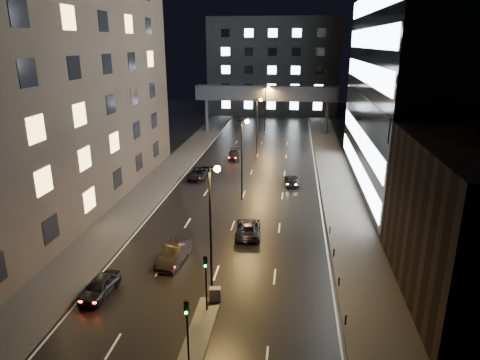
{
  "coord_description": "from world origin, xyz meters",
  "views": [
    {
      "loc": [
        6.11,
        -21.87,
        18.86
      ],
      "look_at": [
        0.31,
        23.66,
        4.0
      ],
      "focal_mm": 32.0,
      "sensor_mm": 36.0,
      "label": 1
    }
  ],
  "objects_px": {
    "car_away_c": "(198,173)",
    "car_toward_b": "(292,180)",
    "car_away_b": "(174,254)",
    "utility_cabinet": "(215,294)",
    "car_away_a": "(100,287)",
    "car_toward_a": "(248,228)",
    "car_away_d": "(234,155)"
  },
  "relations": [
    {
      "from": "car_away_c",
      "to": "car_toward_a",
      "type": "distance_m",
      "value": 20.31
    },
    {
      "from": "car_away_d",
      "to": "utility_cabinet",
      "type": "xyz_separation_m",
      "value": [
        4.41,
        -41.7,
        0.01
      ]
    },
    {
      "from": "car_away_b",
      "to": "car_away_c",
      "type": "xyz_separation_m",
      "value": [
        -3.25,
        24.62,
        -0.1
      ]
    },
    {
      "from": "car_away_a",
      "to": "car_away_b",
      "type": "relative_size",
      "value": 0.87
    },
    {
      "from": "car_away_a",
      "to": "car_toward_a",
      "type": "xyz_separation_m",
      "value": [
        10.27,
        12.34,
        -0.01
      ]
    },
    {
      "from": "car_away_a",
      "to": "car_toward_b",
      "type": "height_order",
      "value": "car_away_a"
    },
    {
      "from": "car_away_a",
      "to": "car_toward_b",
      "type": "relative_size",
      "value": 0.98
    },
    {
      "from": "car_toward_a",
      "to": "utility_cabinet",
      "type": "bearing_deg",
      "value": 80.35
    },
    {
      "from": "car_toward_a",
      "to": "car_away_b",
      "type": "bearing_deg",
      "value": 43.47
    },
    {
      "from": "car_away_d",
      "to": "utility_cabinet",
      "type": "height_order",
      "value": "car_away_d"
    },
    {
      "from": "car_toward_a",
      "to": "car_toward_b",
      "type": "relative_size",
      "value": 1.19
    },
    {
      "from": "car_away_b",
      "to": "car_toward_b",
      "type": "relative_size",
      "value": 1.12
    },
    {
      "from": "car_away_c",
      "to": "car_toward_b",
      "type": "xyz_separation_m",
      "value": [
        13.46,
        -1.17,
        -0.07
      ]
    },
    {
      "from": "car_away_a",
      "to": "car_away_c",
      "type": "xyz_separation_m",
      "value": [
        1.06,
        30.43,
        -0.02
      ]
    },
    {
      "from": "car_toward_b",
      "to": "car_toward_a",
      "type": "bearing_deg",
      "value": 71.0
    },
    {
      "from": "car_away_b",
      "to": "car_toward_a",
      "type": "bearing_deg",
      "value": 53.81
    },
    {
      "from": "car_away_d",
      "to": "car_away_a",
      "type": "bearing_deg",
      "value": -103.08
    },
    {
      "from": "utility_cabinet",
      "to": "car_away_d",
      "type": "bearing_deg",
      "value": 88.95
    },
    {
      "from": "car_toward_b",
      "to": "car_away_a",
      "type": "bearing_deg",
      "value": 58.71
    },
    {
      "from": "car_away_c",
      "to": "car_toward_b",
      "type": "bearing_deg",
      "value": -3.8
    },
    {
      "from": "utility_cabinet",
      "to": "car_away_c",
      "type": "bearing_deg",
      "value": 97.75
    },
    {
      "from": "car_toward_b",
      "to": "utility_cabinet",
      "type": "height_order",
      "value": "car_toward_b"
    },
    {
      "from": "utility_cabinet",
      "to": "car_away_a",
      "type": "bearing_deg",
      "value": 173.81
    },
    {
      "from": "car_away_d",
      "to": "car_toward_a",
      "type": "height_order",
      "value": "car_toward_a"
    },
    {
      "from": "car_away_a",
      "to": "utility_cabinet",
      "type": "bearing_deg",
      "value": 6.55
    },
    {
      "from": "car_toward_a",
      "to": "utility_cabinet",
      "type": "relative_size",
      "value": 4.89
    },
    {
      "from": "car_away_c",
      "to": "car_away_a",
      "type": "bearing_deg",
      "value": -90.81
    },
    {
      "from": "car_away_c",
      "to": "car_toward_a",
      "type": "height_order",
      "value": "car_toward_a"
    },
    {
      "from": "utility_cabinet",
      "to": "car_away_b",
      "type": "bearing_deg",
      "value": 122.97
    },
    {
      "from": "car_away_c",
      "to": "utility_cabinet",
      "type": "xyz_separation_m",
      "value": [
        8.03,
        -30.29,
        -0.03
      ]
    },
    {
      "from": "car_away_b",
      "to": "utility_cabinet",
      "type": "relative_size",
      "value": 4.6
    },
    {
      "from": "car_away_c",
      "to": "car_away_d",
      "type": "height_order",
      "value": "car_away_c"
    }
  ]
}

